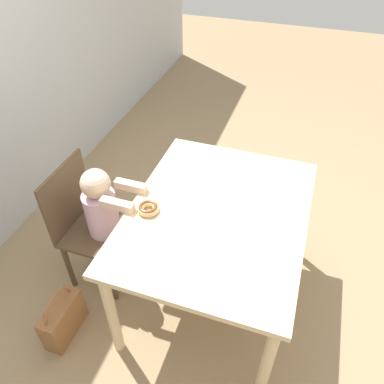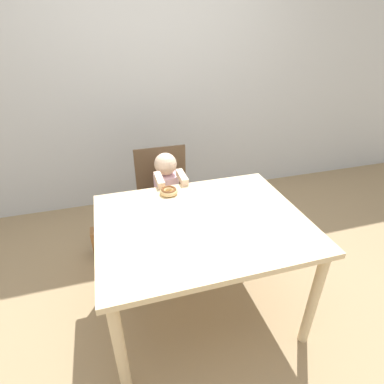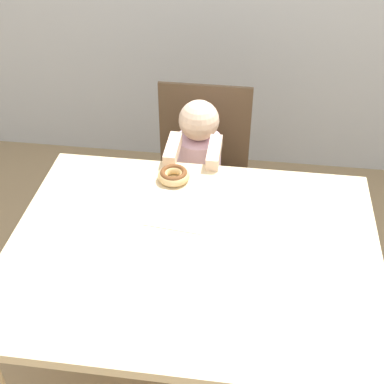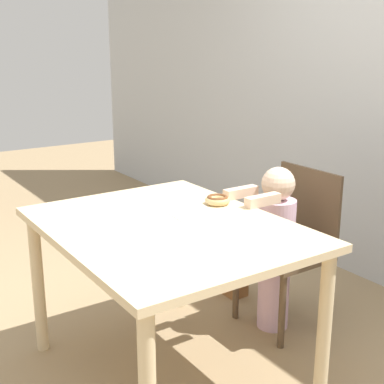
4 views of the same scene
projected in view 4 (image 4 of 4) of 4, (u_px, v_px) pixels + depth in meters
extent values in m
plane|color=#997F5B|center=(169.00, 374.00, 2.56)|extent=(12.00, 12.00, 0.00)
cube|color=beige|center=(167.00, 228.00, 2.36)|extent=(1.24, 0.97, 0.03)
cylinder|color=beige|center=(38.00, 284.00, 2.68)|extent=(0.06, 0.06, 0.73)
cylinder|color=beige|center=(180.00, 249.00, 3.14)|extent=(0.06, 0.06, 0.73)
cylinder|color=beige|center=(324.00, 331.00, 2.24)|extent=(0.06, 0.06, 0.73)
cube|color=brown|center=(282.00, 254.00, 2.91)|extent=(0.44, 0.39, 0.03)
cube|color=brown|center=(308.00, 207.00, 2.95)|extent=(0.44, 0.02, 0.44)
cylinder|color=brown|center=(236.00, 285.00, 3.04)|extent=(0.04, 0.04, 0.41)
cylinder|color=brown|center=(282.00, 311.00, 2.73)|extent=(0.04, 0.04, 0.41)
cylinder|color=brown|center=(278.00, 272.00, 3.21)|extent=(0.04, 0.04, 0.41)
cylinder|color=brown|center=(326.00, 295.00, 2.91)|extent=(0.04, 0.04, 0.41)
cylinder|color=silver|center=(273.00, 290.00, 2.94)|extent=(0.17, 0.17, 0.44)
cylinder|color=silver|center=(276.00, 227.00, 2.84)|extent=(0.20, 0.20, 0.30)
sphere|color=beige|center=(278.00, 184.00, 2.78)|extent=(0.18, 0.18, 0.18)
cube|color=beige|center=(241.00, 192.00, 2.76)|extent=(0.05, 0.20, 0.05)
cube|color=beige|center=(263.00, 200.00, 2.62)|extent=(0.05, 0.20, 0.05)
torus|color=#DBB270|center=(217.00, 200.00, 2.64)|extent=(0.12, 0.12, 0.04)
torus|color=brown|center=(217.00, 198.00, 2.64)|extent=(0.11, 0.11, 0.02)
cube|color=white|center=(192.00, 213.00, 2.51)|extent=(0.23, 0.23, 0.00)
cube|color=brown|center=(226.00, 270.00, 3.40)|extent=(0.30, 0.12, 0.27)
torus|color=brown|center=(227.00, 251.00, 3.37)|extent=(0.24, 0.02, 0.24)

